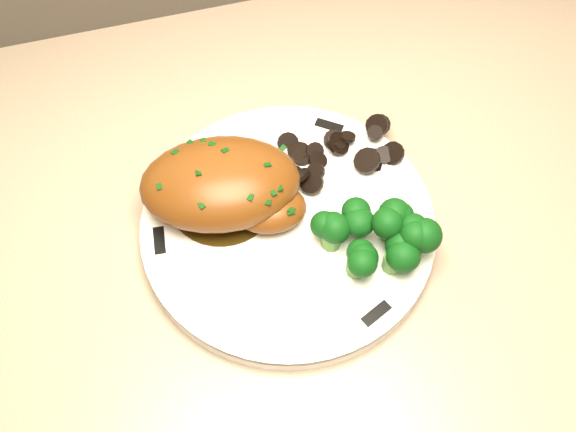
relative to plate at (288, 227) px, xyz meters
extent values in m
cylinder|color=white|center=(0.00, 0.00, 0.00)|extent=(0.30, 0.30, 0.02)
cube|color=black|center=(0.06, 0.09, 0.01)|extent=(0.03, 0.02, 0.00)
cube|color=black|center=(-0.11, 0.01, 0.01)|extent=(0.01, 0.03, 0.00)
cube|color=black|center=(0.04, -0.10, 0.01)|extent=(0.03, 0.02, 0.00)
cylinder|color=#37250A|center=(-0.05, 0.03, 0.01)|extent=(0.09, 0.09, 0.00)
ellipsoid|color=brown|center=(-0.05, 0.03, 0.03)|extent=(0.14, 0.11, 0.05)
ellipsoid|color=brown|center=(-0.01, 0.01, 0.02)|extent=(0.07, 0.06, 0.03)
cube|color=#0C360B|center=(-0.09, 0.05, 0.05)|extent=(0.01, 0.00, 0.00)
cube|color=#0C360B|center=(-0.07, 0.04, 0.06)|extent=(0.01, 0.00, 0.00)
cube|color=#0C360B|center=(-0.05, 0.04, 0.06)|extent=(0.01, 0.00, 0.00)
cube|color=#0C360B|center=(-0.04, 0.04, 0.06)|extent=(0.01, 0.00, 0.00)
cube|color=#0C360B|center=(-0.02, 0.04, 0.06)|extent=(0.01, 0.00, 0.00)
cube|color=#0C360B|center=(-0.01, 0.03, 0.05)|extent=(0.01, 0.00, 0.00)
cylinder|color=black|center=(0.09, 0.05, 0.01)|extent=(0.02, 0.01, 0.01)
cylinder|color=black|center=(0.09, 0.06, 0.01)|extent=(0.02, 0.02, 0.01)
cylinder|color=black|center=(0.09, 0.06, 0.02)|extent=(0.02, 0.02, 0.01)
cylinder|color=black|center=(0.08, 0.07, 0.01)|extent=(0.02, 0.02, 0.01)
cylinder|color=black|center=(0.07, 0.07, 0.01)|extent=(0.02, 0.02, 0.01)
cylinder|color=black|center=(0.06, 0.07, 0.02)|extent=(0.02, 0.02, 0.01)
cylinder|color=black|center=(0.05, 0.07, 0.01)|extent=(0.02, 0.02, 0.01)
cylinder|color=black|center=(0.04, 0.07, 0.01)|extent=(0.02, 0.02, 0.00)
cylinder|color=black|center=(0.04, 0.06, 0.02)|extent=(0.03, 0.02, 0.01)
cylinder|color=black|center=(0.03, 0.06, 0.01)|extent=(0.02, 0.02, 0.02)
cylinder|color=black|center=(0.03, 0.05, 0.01)|extent=(0.02, 0.02, 0.01)
cylinder|color=black|center=(0.03, 0.04, 0.02)|extent=(0.03, 0.02, 0.01)
cylinder|color=black|center=(0.04, 0.04, 0.01)|extent=(0.03, 0.03, 0.01)
cylinder|color=black|center=(0.04, 0.03, 0.01)|extent=(0.03, 0.03, 0.01)
cylinder|color=black|center=(0.05, 0.03, 0.02)|extent=(0.03, 0.03, 0.02)
cylinder|color=black|center=(0.06, 0.03, 0.01)|extent=(0.02, 0.02, 0.02)
cylinder|color=black|center=(0.07, 0.03, 0.01)|extent=(0.03, 0.03, 0.01)
cylinder|color=black|center=(0.08, 0.03, 0.02)|extent=(0.03, 0.03, 0.01)
cylinder|color=black|center=(0.09, 0.04, 0.01)|extent=(0.03, 0.03, 0.01)
cylinder|color=black|center=(0.09, 0.04, 0.01)|extent=(0.03, 0.03, 0.01)
cylinder|color=#5B913D|center=(0.03, -0.03, 0.02)|extent=(0.02, 0.02, 0.02)
sphere|color=black|center=(0.03, -0.03, 0.03)|extent=(0.02, 0.02, 0.02)
cylinder|color=#5B913D|center=(0.05, -0.02, 0.02)|extent=(0.02, 0.02, 0.02)
sphere|color=black|center=(0.05, -0.02, 0.03)|extent=(0.02, 0.02, 0.02)
cylinder|color=#5B913D|center=(0.08, -0.03, 0.02)|extent=(0.02, 0.02, 0.02)
sphere|color=black|center=(0.08, -0.03, 0.03)|extent=(0.02, 0.02, 0.02)
cylinder|color=#5B913D|center=(0.04, -0.06, 0.02)|extent=(0.02, 0.02, 0.02)
sphere|color=black|center=(0.04, -0.06, 0.03)|extent=(0.02, 0.02, 0.02)
cylinder|color=#5B913D|center=(0.07, -0.06, 0.02)|extent=(0.02, 0.02, 0.02)
sphere|color=black|center=(0.07, -0.06, 0.03)|extent=(0.02, 0.02, 0.02)
cylinder|color=#5B913D|center=(0.09, -0.05, 0.02)|extent=(0.02, 0.02, 0.02)
sphere|color=black|center=(0.09, -0.05, 0.03)|extent=(0.02, 0.02, 0.02)
camera|label=1|loc=(-0.08, -0.29, 0.53)|focal=45.00mm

